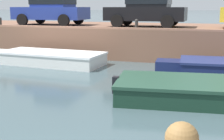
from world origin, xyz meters
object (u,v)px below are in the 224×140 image
Objects in this scene: mooring_bollard_west at (0,21)px; car_left_inner_black at (147,9)px; car_leftmost_blue at (52,9)px; mooring_bollard_mid at (136,24)px; boat_moored_west_white at (47,58)px.

car_left_inner_black is at bearing 15.09° from mooring_bollard_west.
car_leftmost_blue is 8.63× the size of mooring_bollard_mid.
car_left_inner_black reaches higher than boat_moored_west_white.
mooring_bollard_west is (-7.01, -1.89, -0.61)m from car_left_inner_black.
car_leftmost_blue is 1.00× the size of car_left_inner_black.
boat_moored_west_white is 11.87× the size of mooring_bollard_mid.
car_left_inner_black is 7.29m from mooring_bollard_west.
car_leftmost_blue is 5.14m from car_left_inner_black.
boat_moored_west_white is 4.07m from mooring_bollard_mid.
mooring_bollard_mid is at bearing 28.69° from boat_moored_west_white.
car_leftmost_blue is at bearing 114.66° from boat_moored_west_white.
boat_moored_west_white is 4.25m from mooring_bollard_west.
boat_moored_west_white is at bearing -151.31° from mooring_bollard_mid.
boat_moored_west_white is 4.56m from car_leftmost_blue.
car_left_inner_black is at bearing 47.43° from boat_moored_west_white.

